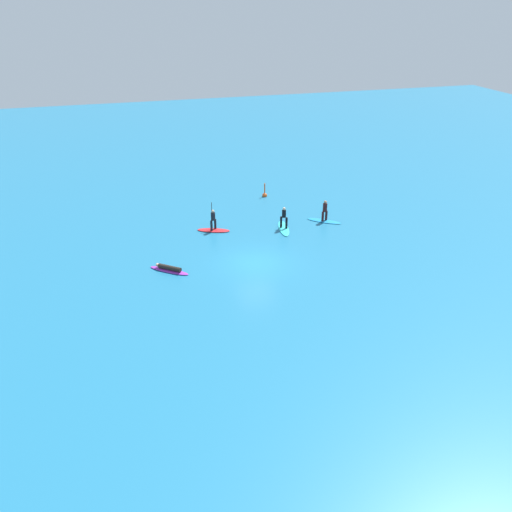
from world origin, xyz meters
The scene contains 6 objects.
ground_plane centered at (0.00, 0.00, 0.00)m, with size 120.00×120.00×0.00m, color #1E6B93.
surfer_on_teal_board centered at (3.57, 4.86, 0.36)m, with size 1.26×3.06×1.72m.
surfer_on_purple_board centered at (-5.65, 0.40, 0.15)m, with size 2.51×2.22×0.41m.
surfer_on_blue_board centered at (7.05, 5.35, 0.47)m, with size 2.54×2.22×1.72m.
surfer_on_red_board centered at (-1.57, 5.95, 0.38)m, with size 2.53×1.61×2.10m.
marker_buoy centered at (4.27, 12.04, 0.17)m, with size 0.42×0.42×1.29m.
Camera 1 is at (-8.86, -30.59, 16.12)m, focal length 38.17 mm.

